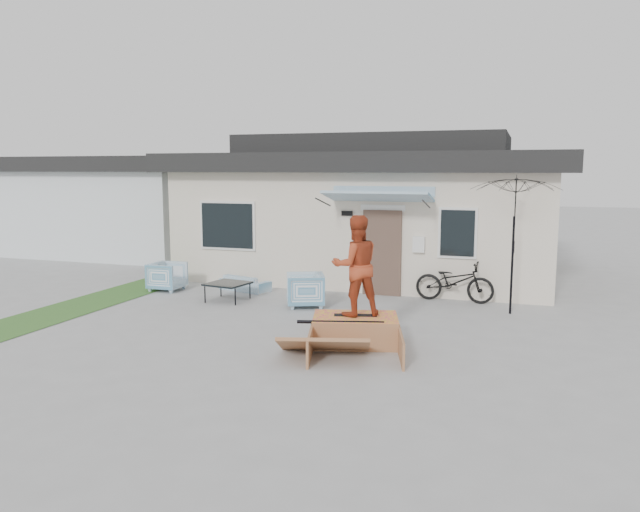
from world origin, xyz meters
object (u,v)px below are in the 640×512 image
(coffee_table, at_px, (228,292))
(patio_umbrella, at_px, (514,233))
(skateboard, at_px, (355,315))
(bicycle, at_px, (455,277))
(armchair_right, at_px, (305,288))
(loveseat, at_px, (245,280))
(armchair_left, at_px, (167,275))
(skater, at_px, (356,264))
(skate_ramp, at_px, (355,330))

(coffee_table, relative_size, patio_umbrella, 0.40)
(skateboard, bearing_deg, bicycle, 57.60)
(armchair_right, bearing_deg, loveseat, -143.69)
(armchair_left, bearing_deg, skater, -119.12)
(skate_ramp, bearing_deg, skateboard, 90.00)
(armchair_right, height_order, skateboard, armchair_right)
(patio_umbrella, distance_m, skateboard, 4.30)
(armchair_left, height_order, skate_ramp, armchair_left)
(loveseat, height_order, armchair_left, armchair_left)
(patio_umbrella, bearing_deg, armchair_right, -170.06)
(loveseat, distance_m, patio_umbrella, 6.70)
(skate_ramp, xyz_separation_m, skateboard, (-0.01, 0.05, 0.27))
(bicycle, bearing_deg, armchair_left, 102.45)
(armchair_left, relative_size, coffee_table, 0.92)
(armchair_right, xyz_separation_m, bicycle, (3.13, 1.63, 0.16))
(skate_ramp, relative_size, skater, 1.11)
(bicycle, height_order, skateboard, bicycle)
(armchair_left, xyz_separation_m, skater, (5.84, -3.07, 1.03))
(coffee_table, xyz_separation_m, skater, (3.80, -2.46, 1.21))
(patio_umbrella, bearing_deg, skateboard, -128.33)
(armchair_left, xyz_separation_m, bicycle, (7.11, 1.01, 0.18))
(armchair_right, bearing_deg, patio_umbrella, 77.01)
(skateboard, bearing_deg, skate_ramp, -89.66)
(loveseat, xyz_separation_m, bicycle, (5.23, 0.38, 0.32))
(armchair_left, distance_m, bicycle, 7.18)
(bicycle, distance_m, skateboard, 4.28)
(armchair_left, xyz_separation_m, skate_ramp, (5.85, -3.12, -0.16))
(armchair_left, distance_m, armchair_right, 4.03)
(skate_ramp, bearing_deg, patio_umbrella, 36.74)
(armchair_left, height_order, patio_umbrella, patio_umbrella)
(skateboard, bearing_deg, armchair_right, 111.92)
(patio_umbrella, relative_size, skate_ramp, 1.11)
(coffee_table, xyz_separation_m, patio_umbrella, (6.36, 0.78, 1.53))
(skate_ramp, bearing_deg, armchair_right, 111.24)
(patio_umbrella, height_order, skater, skater)
(loveseat, relative_size, armchair_right, 1.62)
(skate_ramp, distance_m, skateboard, 0.28)
(armchair_right, distance_m, skate_ramp, 3.13)
(armchair_right, bearing_deg, skateboard, 14.13)
(loveseat, distance_m, skater, 5.55)
(bicycle, height_order, patio_umbrella, patio_umbrella)
(skate_ramp, bearing_deg, coffee_table, 131.21)
(loveseat, xyz_separation_m, skateboard, (3.96, -3.71, 0.25))
(armchair_left, bearing_deg, patio_umbrella, -90.27)
(loveseat, relative_size, skater, 0.77)
(skate_ramp, bearing_deg, skater, 90.00)
(coffee_table, xyz_separation_m, bicycle, (5.07, 1.63, 0.37))
(armchair_left, relative_size, patio_umbrella, 0.37)
(loveseat, height_order, skateboard, skateboard)
(bicycle, xyz_separation_m, skater, (-1.27, -4.09, 0.84))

